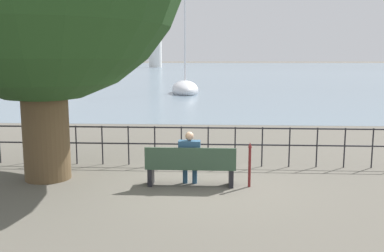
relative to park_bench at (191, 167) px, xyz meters
The scene contains 9 objects.
ground_plane 0.44m from the park_bench, 90.00° to the left, with size 1000.00×1000.00×0.00m, color #605B51.
harbor_water 159.01m from the park_bench, 90.00° to the left, with size 600.00×300.00×0.01m.
park_bench is the anchor object (origin of this frame).
seated_person_left 0.25m from the park_bench, 110.34° to the left, with size 0.48×0.35×1.22m.
promenade_railing 1.88m from the park_bench, 90.00° to the left, with size 10.68×0.04×1.05m.
closed_umbrella 1.31m from the park_bench, ahead, with size 0.09×0.09×1.01m.
sailboat_0 35.65m from the park_bench, 114.13° to the left, with size 1.95×5.90×6.93m.
sailboat_1 26.13m from the park_bench, 94.38° to the left, with size 2.76×5.54×9.69m.
harbor_lighthouse 139.73m from the park_bench, 98.34° to the left, with size 4.35×4.35×29.74m.
Camera 1 is at (0.54, -9.28, 2.81)m, focal length 40.00 mm.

